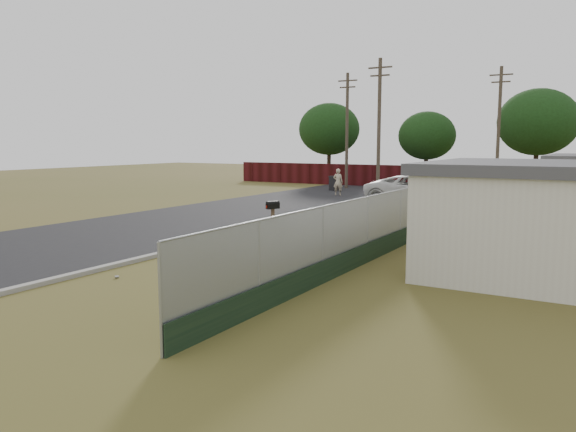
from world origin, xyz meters
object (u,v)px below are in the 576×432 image
Objects in this scene: pickup_truck at (419,190)px; trash_bin at (335,183)px; mailbox at (273,208)px; pedestrian at (338,182)px; fire_hydrant at (221,273)px.

pickup_truck is 5.58× the size of trash_bin.
pickup_truck reaches higher than mailbox.
pickup_truck is at bearing -36.20° from trash_bin.
mailbox is 0.22× the size of pickup_truck.
mailbox is 17.35m from pedestrian.
fire_hydrant is 0.75× the size of trash_bin.
mailbox is 13.85m from pickup_truck.
mailbox is at bearing 112.89° from fire_hydrant.
fire_hydrant is at bearing -67.11° from mailbox.
mailbox reaches higher than trash_bin.
fire_hydrant is 25.50m from pedestrian.
mailbox is 21.05m from trash_bin.
pedestrian is 3.78m from trash_bin.
fire_hydrant is 29.21m from trash_bin.
fire_hydrant is 0.13× the size of pickup_truck.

